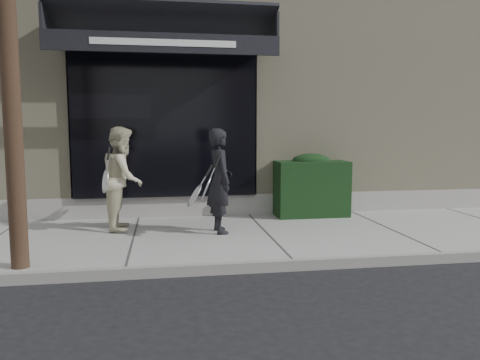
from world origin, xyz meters
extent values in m
plane|color=black|center=(0.00, 0.00, 0.00)|extent=(80.00, 80.00, 0.00)
cube|color=gray|center=(0.00, 0.00, 0.06)|extent=(20.00, 3.00, 0.12)
cube|color=gray|center=(0.00, -1.55, 0.07)|extent=(20.00, 0.10, 0.14)
cube|color=#BAB08E|center=(0.00, 5.00, 2.75)|extent=(14.00, 7.00, 5.50)
cube|color=gray|center=(0.00, 1.70, 0.25)|extent=(14.02, 0.42, 0.50)
cube|color=black|center=(-1.50, 1.55, 1.80)|extent=(3.20, 0.30, 2.60)
cube|color=gray|center=(-3.10, 1.70, 1.80)|extent=(0.08, 0.40, 2.60)
cube|color=gray|center=(0.10, 1.70, 1.80)|extent=(0.08, 0.40, 2.60)
cube|color=gray|center=(-1.50, 1.70, 3.14)|extent=(3.36, 0.40, 0.12)
cube|color=black|center=(-1.50, 1.00, 3.40)|extent=(3.60, 1.03, 0.55)
cube|color=black|center=(-1.50, 0.50, 3.01)|extent=(3.60, 0.05, 0.30)
cube|color=white|center=(-1.50, 0.47, 3.01)|extent=(2.20, 0.01, 0.10)
cube|color=black|center=(-3.28, 1.00, 3.32)|extent=(0.04, 1.00, 0.45)
cube|color=black|center=(0.28, 1.00, 3.32)|extent=(0.04, 1.00, 0.45)
cube|color=black|center=(1.10, 1.25, 0.62)|extent=(1.30, 0.70, 1.00)
ellipsoid|color=black|center=(1.10, 1.25, 1.12)|extent=(0.71, 0.38, 0.27)
cylinder|color=black|center=(-3.20, -1.30, 2.40)|extent=(0.20, 0.20, 4.80)
imported|color=black|center=(-0.70, 0.14, 0.92)|extent=(0.45, 0.63, 1.60)
torus|color=silver|center=(-0.93, -0.11, 0.85)|extent=(0.17, 0.32, 0.29)
cylinder|color=silver|center=(-0.93, -0.11, 0.85)|extent=(0.14, 0.28, 0.25)
cylinder|color=silver|center=(-0.93, -0.11, 0.85)|extent=(0.18, 0.04, 0.09)
cylinder|color=black|center=(-0.93, -0.11, 0.85)|extent=(0.20, 0.06, 0.11)
torus|color=silver|center=(-1.11, -0.18, 0.74)|extent=(0.20, 0.32, 0.27)
cylinder|color=silver|center=(-1.11, -0.18, 0.74)|extent=(0.17, 0.28, 0.23)
cylinder|color=silver|center=(-1.11, -0.18, 0.74)|extent=(0.17, 0.04, 0.11)
cylinder|color=black|center=(-1.11, -0.18, 0.74)|extent=(0.19, 0.05, 0.13)
imported|color=beige|center=(-2.18, 0.62, 0.93)|extent=(0.63, 0.80, 1.62)
torus|color=silver|center=(-2.42, 0.37, 0.92)|extent=(0.16, 0.31, 0.30)
cylinder|color=silver|center=(-2.42, 0.37, 0.92)|extent=(0.13, 0.27, 0.27)
cylinder|color=silver|center=(-2.42, 0.37, 0.92)|extent=(0.18, 0.08, 0.05)
cylinder|color=black|center=(-2.42, 0.37, 0.92)|extent=(0.20, 0.10, 0.06)
camera|label=1|loc=(-1.54, -6.90, 1.74)|focal=35.00mm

